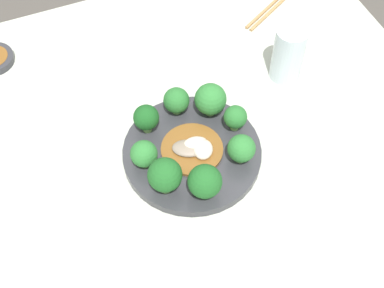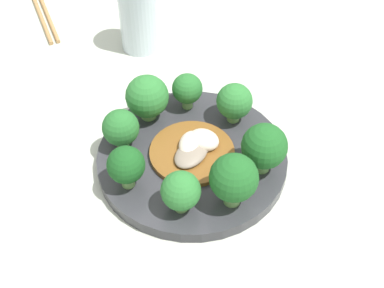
{
  "view_description": "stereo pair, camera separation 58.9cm",
  "coord_description": "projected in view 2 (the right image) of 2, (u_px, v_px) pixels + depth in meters",
  "views": [
    {
      "loc": [
        0.21,
        0.54,
        1.54
      ],
      "look_at": [
        0.01,
        0.04,
        0.76
      ],
      "focal_mm": 50.0,
      "sensor_mm": 36.0,
      "label": 1
    },
    {
      "loc": [
        0.48,
        0.09,
        1.26
      ],
      "look_at": [
        0.01,
        0.04,
        0.76
      ],
      "focal_mm": 50.0,
      "sensor_mm": 36.0,
      "label": 2
    }
  ],
  "objects": [
    {
      "name": "broccoli_west",
      "position": [
        187.0,
        89.0,
        0.75
      ],
      "size": [
        0.04,
        0.04,
        0.06
      ],
      "color": "#7AAD5B",
      "rests_on": "plate"
    },
    {
      "name": "broccoli_southeast",
      "position": [
        126.0,
        165.0,
        0.65
      ],
      "size": [
        0.05,
        0.05,
        0.06
      ],
      "color": "#7AAD5B",
      "rests_on": "plate"
    },
    {
      "name": "table",
      "position": [
        169.0,
        285.0,
        0.99
      ],
      "size": [
        1.02,
        0.89,
        0.72
      ],
      "color": "#B7BCAD",
      "rests_on": "ground_plane"
    },
    {
      "name": "chopsticks",
      "position": [
        41.0,
        8.0,
        0.97
      ],
      "size": [
        0.21,
        0.12,
        0.01
      ],
      "color": "#AD7F4C",
      "rests_on": "table"
    },
    {
      "name": "plate",
      "position": [
        192.0,
        159.0,
        0.71
      ],
      "size": [
        0.25,
        0.25,
        0.02
      ],
      "color": "#333338",
      "rests_on": "table"
    },
    {
      "name": "broccoli_north",
      "position": [
        264.0,
        147.0,
        0.66
      ],
      "size": [
        0.06,
        0.06,
        0.07
      ],
      "color": "#70A356",
      "rests_on": "plate"
    },
    {
      "name": "drinking_glass",
      "position": [
        138.0,
        15.0,
        0.85
      ],
      "size": [
        0.06,
        0.06,
        0.12
      ],
      "color": "silver",
      "rests_on": "table"
    },
    {
      "name": "broccoli_east",
      "position": [
        181.0,
        191.0,
        0.62
      ],
      "size": [
        0.05,
        0.05,
        0.06
      ],
      "color": "#70A356",
      "rests_on": "plate"
    },
    {
      "name": "broccoli_southwest",
      "position": [
        147.0,
        97.0,
        0.73
      ],
      "size": [
        0.06,
        0.06,
        0.07
      ],
      "color": "#7AAD5B",
      "rests_on": "plate"
    },
    {
      "name": "broccoli_northeast",
      "position": [
        234.0,
        179.0,
        0.62
      ],
      "size": [
        0.06,
        0.06,
        0.07
      ],
      "color": "#70A356",
      "rests_on": "plate"
    },
    {
      "name": "broccoli_south",
      "position": [
        121.0,
        129.0,
        0.69
      ],
      "size": [
        0.05,
        0.05,
        0.06
      ],
      "color": "#70A356",
      "rests_on": "plate"
    },
    {
      "name": "stirfry_center",
      "position": [
        194.0,
        149.0,
        0.7
      ],
      "size": [
        0.11,
        0.11,
        0.02
      ],
      "color": "brown",
      "rests_on": "plate"
    },
    {
      "name": "broccoli_northwest",
      "position": [
        234.0,
        102.0,
        0.73
      ],
      "size": [
        0.05,
        0.05,
        0.06
      ],
      "color": "#7AAD5B",
      "rests_on": "plate"
    }
  ]
}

